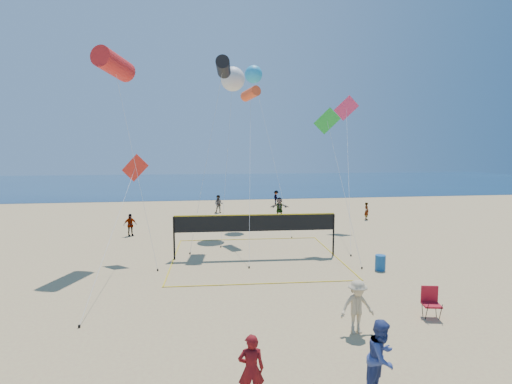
{
  "coord_description": "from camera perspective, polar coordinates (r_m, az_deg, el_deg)",
  "views": [
    {
      "loc": [
        -2.57,
        -10.02,
        6.01
      ],
      "look_at": [
        -0.84,
        2.0,
        4.71
      ],
      "focal_mm": 28.0,
      "sensor_mm": 36.0,
      "label": 1
    }
  ],
  "objects": [
    {
      "name": "ground",
      "position": [
        11.97,
        5.85,
        -24.07
      ],
      "size": [
        120.0,
        120.0,
        0.0
      ],
      "primitive_type": "plane",
      "color": "tan",
      "rests_on": "ground"
    },
    {
      "name": "ocean",
      "position": [
        72.32,
        -6.14,
        1.34
      ],
      "size": [
        140.0,
        50.0,
        0.03
      ],
      "primitive_type": "cube",
      "color": "navy",
      "rests_on": "ground"
    },
    {
      "name": "woman",
      "position": [
        10.25,
        -0.7,
        -24.03
      ],
      "size": [
        0.64,
        0.44,
        1.73
      ],
      "primitive_type": "imported",
      "rotation": [
        0.0,
        0.0,
        3.1
      ],
      "color": "maroon",
      "rests_on": "ground"
    },
    {
      "name": "bystander_a",
      "position": [
        11.0,
        17.51,
        -21.6
      ],
      "size": [
        1.16,
        1.13,
        1.89
      ],
      "primitive_type": "imported",
      "rotation": [
        0.0,
        0.0,
        0.67
      ],
      "color": "#344483",
      "rests_on": "ground"
    },
    {
      "name": "bystander_b",
      "position": [
        13.97,
        14.25,
        -15.59
      ],
      "size": [
        1.18,
        0.72,
        1.77
      ],
      "primitive_type": "imported",
      "rotation": [
        0.0,
        0.0,
        0.06
      ],
      "color": "tan",
      "rests_on": "ground"
    },
    {
      "name": "far_person_0",
      "position": [
        29.15,
        -17.55,
        -4.5
      ],
      "size": [
        0.98,
        0.74,
        1.55
      ],
      "primitive_type": "imported",
      "rotation": [
        0.0,
        0.0,
        0.45
      ],
      "color": "gray",
      "rests_on": "ground"
    },
    {
      "name": "far_person_1",
      "position": [
        35.34,
        3.37,
        -2.22
      ],
      "size": [
        1.69,
        0.73,
        1.77
      ],
      "primitive_type": "imported",
      "rotation": [
        0.0,
        0.0,
        -0.13
      ],
      "color": "gray",
      "rests_on": "ground"
    },
    {
      "name": "far_person_2",
      "position": [
        35.46,
        15.52,
        -2.64
      ],
      "size": [
        0.36,
        0.55,
        1.48
      ],
      "primitive_type": "imported",
      "rotation": [
        0.0,
        0.0,
        1.56
      ],
      "color": "gray",
      "rests_on": "ground"
    },
    {
      "name": "far_person_3",
      "position": [
        37.87,
        -5.35,
        -1.73
      ],
      "size": [
        0.98,
        0.86,
        1.69
      ],
      "primitive_type": "imported",
      "rotation": [
        0.0,
        0.0,
        -0.3
      ],
      "color": "gray",
      "rests_on": "ground"
    },
    {
      "name": "far_person_4",
      "position": [
        43.17,
        2.9,
        -0.82
      ],
      "size": [
        0.99,
        1.17,
        1.58
      ],
      "primitive_type": "imported",
      "rotation": [
        0.0,
        0.0,
        1.08
      ],
      "color": "gray",
      "rests_on": "ground"
    },
    {
      "name": "camp_chair",
      "position": [
        16.09,
        23.67,
        -13.96
      ],
      "size": [
        0.7,
        0.82,
        1.23
      ],
      "rotation": [
        0.0,
        0.0,
        -0.21
      ],
      "color": "#A41220",
      "rests_on": "ground"
    },
    {
      "name": "trash_barrel",
      "position": [
        21.12,
        17.33,
        -9.62
      ],
      "size": [
        0.67,
        0.67,
        0.77
      ],
      "primitive_type": "cylinder",
      "rotation": [
        0.0,
        0.0,
        -0.42
      ],
      "color": "#164F90",
      "rests_on": "ground"
    },
    {
      "name": "volleyball_net",
      "position": [
        22.2,
        -0.09,
        -5.15
      ],
      "size": [
        9.49,
        9.35,
        2.44
      ],
      "rotation": [
        0.0,
        0.0,
        -0.04
      ],
      "color": "black",
      "rests_on": "ground"
    },
    {
      "name": "kite_0",
      "position": [
        23.43,
        -19.64,
        16.78
      ],
      "size": [
        3.3,
        4.34,
        11.22
      ],
      "rotation": [
        0.0,
        0.0,
        -0.34
      ],
      "color": "red",
      "rests_on": "ground"
    },
    {
      "name": "kite_1",
      "position": [
        26.08,
        -4.69,
        17.35
      ],
      "size": [
        2.77,
        3.87,
        11.67
      ],
      "rotation": [
        0.0,
        0.0,
        -0.11
      ],
      "color": "black",
      "rests_on": "ground"
    },
    {
      "name": "kite_2",
      "position": [
        27.75,
        -0.78,
        13.83
      ],
      "size": [
        1.78,
        8.68,
        10.21
      ],
      "rotation": [
        0.0,
        0.0,
        0.39
      ],
      "color": "#FF5225",
      "rests_on": "ground"
    },
    {
      "name": "kite_3",
      "position": [
        22.21,
        -17.18,
        2.44
      ],
      "size": [
        1.5,
        9.07,
        5.77
      ],
      "rotation": [
        0.0,
        0.0,
        -0.09
      ],
      "color": "red",
      "rests_on": "ground"
    },
    {
      "name": "kite_4",
      "position": [
        24.52,
        10.34,
        9.02
      ],
      "size": [
        1.54,
        5.19,
        8.51
      ],
      "rotation": [
        0.0,
        0.0,
        -0.16
      ],
      "color": "green",
      "rests_on": "ground"
    },
    {
      "name": "kite_5",
      "position": [
        31.47,
        12.8,
        10.9
      ],
      "size": [
        3.84,
        8.95,
        10.11
      ],
      "rotation": [
        0.0,
        0.0,
        0.01
      ],
      "color": "#F43464",
      "rests_on": "ground"
    },
    {
      "name": "kite_6",
      "position": [
        29.82,
        -3.35,
        15.8
      ],
      "size": [
        2.33,
        6.3,
        11.9
      ],
      "rotation": [
        0.0,
        0.0,
        0.23
      ],
      "color": "silver",
      "rests_on": "ground"
    },
    {
      "name": "kite_7",
      "position": [
        32.83,
        -0.35,
        16.45
      ],
      "size": [
        2.73,
        7.01,
        12.6
      ],
      "rotation": [
        0.0,
        0.0,
        0.4
      ],
      "color": "#26A3DA",
      "rests_on": "ground"
    }
  ]
}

